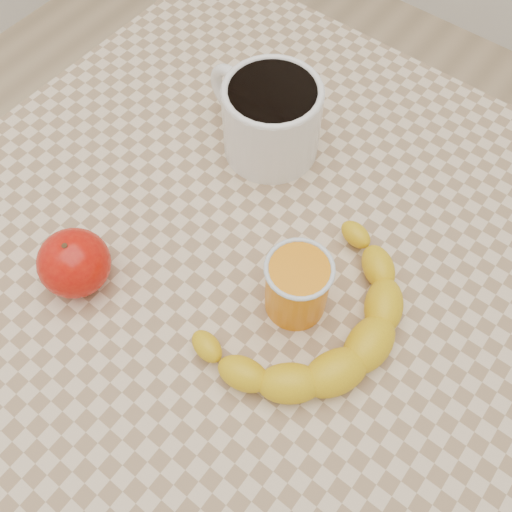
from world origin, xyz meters
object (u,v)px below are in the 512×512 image
Objects in this scene: orange_juice_glass at (297,286)px; table at (256,298)px; coffee_mug at (270,116)px; apple at (74,263)px; banana at (308,318)px.

table is at bearing 169.18° from orange_juice_glass.
coffee_mug reaches higher than orange_juice_glass.
coffee_mug is (-0.09, 0.15, 0.14)m from table.
banana is at bearing 24.68° from apple.
table is 2.42× the size of banana.
orange_juice_glass reaches higher than apple.
coffee_mug is at bearing 122.41° from table.
coffee_mug is 0.28m from apple.
coffee_mug is 1.73× the size of apple.
banana is (0.18, -0.17, -0.03)m from coffee_mug.
table is 0.14m from banana.
banana is at bearing -16.65° from table.
table is at bearing -57.59° from coffee_mug.
apple is at bearing -137.04° from table.
table is 4.69× the size of coffee_mug.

